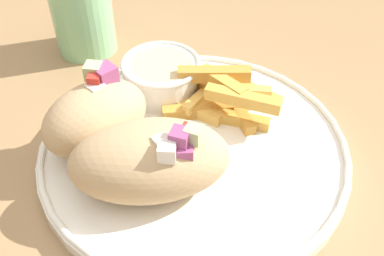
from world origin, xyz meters
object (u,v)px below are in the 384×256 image
(pita_sandwich_far, at_px, (96,116))
(sauce_ramekin, at_px, (161,74))
(fries_pile, at_px, (218,96))
(water_glass, at_px, (82,13))
(plate, at_px, (192,147))
(pita_sandwich_near, at_px, (150,160))

(pita_sandwich_far, xyz_separation_m, sauce_ramekin, (0.09, 0.02, -0.01))
(fries_pile, bearing_deg, sauce_ramekin, 108.77)
(water_glass, bearing_deg, fries_pile, -85.59)
(plate, relative_size, pita_sandwich_far, 2.71)
(pita_sandwich_near, xyz_separation_m, sauce_ramekin, (0.10, 0.09, -0.01))
(pita_sandwich_near, relative_size, sauce_ramekin, 1.83)
(plate, xyz_separation_m, fries_pile, (0.06, 0.02, 0.02))
(fries_pile, bearing_deg, pita_sandwich_far, 158.67)
(pita_sandwich_near, bearing_deg, sauce_ramekin, 82.03)
(pita_sandwich_near, height_order, sauce_ramekin, pita_sandwich_near)
(pita_sandwich_far, height_order, fries_pile, pita_sandwich_far)
(fries_pile, xyz_separation_m, sauce_ramekin, (-0.02, 0.06, 0.01))
(pita_sandwich_far, xyz_separation_m, fries_pile, (0.12, -0.04, -0.02))
(pita_sandwich_near, height_order, pita_sandwich_far, pita_sandwich_far)
(plate, height_order, water_glass, water_glass)
(plate, xyz_separation_m, sauce_ramekin, (0.04, 0.08, 0.02))
(plate, distance_m, pita_sandwich_near, 0.07)
(pita_sandwich_far, height_order, sauce_ramekin, pita_sandwich_far)
(sauce_ramekin, bearing_deg, pita_sandwich_near, -136.77)
(sauce_ramekin, distance_m, water_glass, 0.14)
(pita_sandwich_near, bearing_deg, pita_sandwich_far, 128.20)
(plate, distance_m, fries_pile, 0.06)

